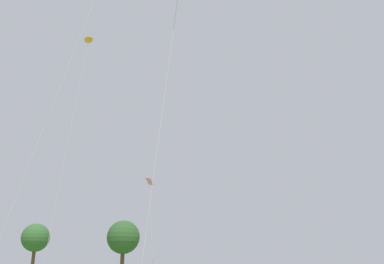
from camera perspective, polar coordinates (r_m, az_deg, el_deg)
The scene contains 4 objects.
small_kite_stunt_black at distance 33.63m, azimuth -5.77°, elevation -7.26°, with size 0.53×1.54×8.54m.
small_kite_delta_white at distance 32.95m, azimuth -13.95°, elevation 11.64°, with size 2.78×1.76×18.09m.
tree_oak_left at distance 73.33m, azimuth -20.48°, elevation -13.31°, with size 4.41×4.41×8.08m.
tree_pine_center at distance 70.36m, azimuth -9.30°, elevation -13.93°, with size 5.26×5.26×8.61m.
Camera 1 is at (-9.60, -4.41, 1.91)m, focal length 39.30 mm.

